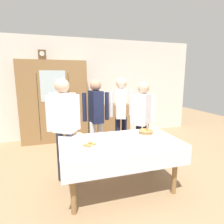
# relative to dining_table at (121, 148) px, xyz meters

# --- Properties ---
(ground_plane) EXTENTS (12.00, 12.00, 0.00)m
(ground_plane) POSITION_rel_dining_table_xyz_m (0.00, 0.23, -0.66)
(ground_plane) COLOR #997A56
(ground_plane) RESTS_ON ground
(back_wall) EXTENTS (6.40, 0.10, 2.70)m
(back_wall) POSITION_rel_dining_table_xyz_m (0.00, 2.88, 0.69)
(back_wall) COLOR silver
(back_wall) RESTS_ON ground
(dining_table) EXTENTS (1.71, 0.96, 0.77)m
(dining_table) POSITION_rel_dining_table_xyz_m (0.00, 0.00, 0.00)
(dining_table) COLOR olive
(dining_table) RESTS_ON ground
(wall_cabinet) EXTENTS (1.65, 0.46, 2.07)m
(wall_cabinet) POSITION_rel_dining_table_xyz_m (-0.90, 2.59, 0.38)
(wall_cabinet) COLOR olive
(wall_cabinet) RESTS_ON ground
(mantel_clock) EXTENTS (0.18, 0.11, 0.24)m
(mantel_clock) POSITION_rel_dining_table_xyz_m (-1.11, 2.59, 1.53)
(mantel_clock) COLOR brown
(mantel_clock) RESTS_ON wall_cabinet
(bookshelf_low) EXTENTS (1.10, 0.35, 0.90)m
(bookshelf_low) POSITION_rel_dining_table_xyz_m (0.62, 2.64, -0.21)
(bookshelf_low) COLOR olive
(bookshelf_low) RESTS_ON ground
(book_stack) EXTENTS (0.16, 0.21, 0.08)m
(book_stack) POSITION_rel_dining_table_xyz_m (0.62, 2.64, 0.28)
(book_stack) COLOR #3D754C
(book_stack) RESTS_ON bookshelf_low
(tea_cup_far_right) EXTENTS (0.13, 0.13, 0.06)m
(tea_cup_far_right) POSITION_rel_dining_table_xyz_m (-0.55, 0.36, 0.13)
(tea_cup_far_right) COLOR white
(tea_cup_far_right) RESTS_ON dining_table
(tea_cup_center) EXTENTS (0.13, 0.13, 0.06)m
(tea_cup_center) POSITION_rel_dining_table_xyz_m (-0.02, -0.12, 0.13)
(tea_cup_center) COLOR white
(tea_cup_center) RESTS_ON dining_table
(tea_cup_near_left) EXTENTS (0.13, 0.13, 0.06)m
(tea_cup_near_left) POSITION_rel_dining_table_xyz_m (0.47, -0.23, 0.13)
(tea_cup_near_left) COLOR white
(tea_cup_near_left) RESTS_ON dining_table
(tea_cup_far_left) EXTENTS (0.13, 0.13, 0.06)m
(tea_cup_far_left) POSITION_rel_dining_table_xyz_m (-0.00, 0.27, 0.13)
(tea_cup_far_left) COLOR white
(tea_cup_far_left) RESTS_ON dining_table
(tea_cup_front_edge) EXTENTS (0.13, 0.13, 0.06)m
(tea_cup_front_edge) POSITION_rel_dining_table_xyz_m (-0.06, 0.07, 0.13)
(tea_cup_front_edge) COLOR white
(tea_cup_front_edge) RESTS_ON dining_table
(bread_basket) EXTENTS (0.24, 0.24, 0.16)m
(bread_basket) POSITION_rel_dining_table_xyz_m (0.52, 0.24, 0.14)
(bread_basket) COLOR #9E7542
(bread_basket) RESTS_ON dining_table
(pastry_plate) EXTENTS (0.28, 0.28, 0.05)m
(pastry_plate) POSITION_rel_dining_table_xyz_m (-0.46, -0.06, 0.12)
(pastry_plate) COLOR white
(pastry_plate) RESTS_ON dining_table
(spoon_back_edge) EXTENTS (0.12, 0.02, 0.01)m
(spoon_back_edge) POSITION_rel_dining_table_xyz_m (0.37, 0.02, 0.11)
(spoon_back_edge) COLOR silver
(spoon_back_edge) RESTS_ON dining_table
(spoon_front_edge) EXTENTS (0.12, 0.02, 0.01)m
(spoon_front_edge) POSITION_rel_dining_table_xyz_m (-0.68, 0.15, 0.11)
(spoon_front_edge) COLOR silver
(spoon_front_edge) RESTS_ON dining_table
(person_beside_shelf) EXTENTS (0.52, 0.40, 1.58)m
(person_beside_shelf) POSITION_rel_dining_table_xyz_m (0.71, 0.76, 0.30)
(person_beside_shelf) COLOR #191E38
(person_beside_shelf) RESTS_ON ground
(person_behind_table_right) EXTENTS (0.52, 0.38, 1.63)m
(person_behind_table_right) POSITION_rel_dining_table_xyz_m (-0.13, 1.09, 0.33)
(person_behind_table_right) COLOR silver
(person_behind_table_right) RESTS_ON ground
(person_by_cabinet) EXTENTS (0.52, 0.37, 1.65)m
(person_by_cabinet) POSITION_rel_dining_table_xyz_m (-0.76, 0.55, 0.35)
(person_by_cabinet) COLOR #232328
(person_by_cabinet) RESTS_ON ground
(person_near_right_end) EXTENTS (0.52, 0.41, 1.66)m
(person_near_right_end) POSITION_rel_dining_table_xyz_m (0.46, 1.27, 0.35)
(person_near_right_end) COLOR #191E38
(person_near_right_end) RESTS_ON ground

